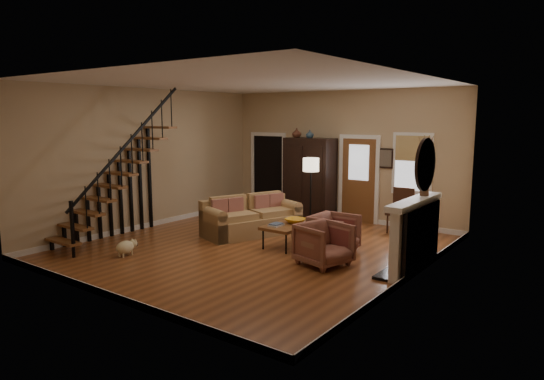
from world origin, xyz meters
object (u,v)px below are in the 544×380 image
Objects in this scene: armoire at (310,178)px; armchair_left at (324,244)px; armchair_right at (334,233)px; side_chair at (400,211)px; floor_lamp at (311,193)px; sofa at (252,217)px; coffee_table at (289,235)px.

armchair_left is at bearing -54.42° from armoire.
side_chair reaches higher than armchair_right.
floor_lamp is at bearing -56.73° from armoire.
armoire reaches higher than sofa.
coffee_table is 1.45× the size of armchair_right.
armoire reaches higher than side_chair.
armchair_right is at bearing 16.03° from sofa.
side_chair is (1.95, 0.71, -0.33)m from floor_lamp.
coffee_table is 0.99m from armchair_right.
side_chair is (2.62, 2.13, 0.10)m from sofa.
side_chair is (0.42, 2.30, 0.13)m from armchair_right.
armchair_left is (2.47, -1.01, -0.02)m from sofa.
sofa reaches higher than armchair_right.
coffee_table is 0.72× the size of floor_lamp.
armchair_right is at bearing 8.42° from coffee_table.
floor_lamp is at bearing 43.48° from armchair_right.
sofa is 2.67m from armchair_left.
armchair_left is 0.82× the size of side_chair.
armoire reaches higher than coffee_table.
coffee_table is at bearing 75.19° from armchair_left.
armchair_left is at bearing -53.59° from floor_lamp.
armchair_left is 0.50× the size of floor_lamp.
armoire is 2.61m from side_chair.
coffee_table is 1.42m from armchair_left.
armoire is 1.25× the size of floor_lamp.
floor_lamp reaches higher than side_chair.
side_chair reaches higher than sofa.
armchair_left reaches higher than armchair_right.
armoire is at bearing 50.45° from armchair_left.
armoire reaches higher than floor_lamp.
armchair_right is 2.26m from floor_lamp.
armoire is 3.36m from armchair_right.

